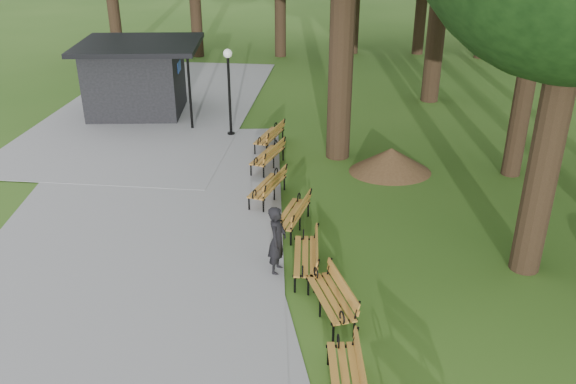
{
  "coord_description": "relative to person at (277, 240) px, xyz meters",
  "views": [
    {
      "loc": [
        -0.79,
        -11.08,
        7.81
      ],
      "look_at": [
        0.1,
        2.94,
        1.1
      ],
      "focal_mm": 37.46,
      "sensor_mm": 36.0,
      "label": 1
    }
  ],
  "objects": [
    {
      "name": "bench_7",
      "position": [
        0.09,
        8.05,
        -0.41
      ],
      "size": [
        1.32,
        2.0,
        0.88
      ],
      "primitive_type": null,
      "rotation": [
        0.0,
        0.0,
        -1.97
      ],
      "color": "#B57629",
      "rests_on": "ground"
    },
    {
      "name": "bench_1",
      "position": [
        0.98,
        -4.07,
        -0.41
      ],
      "size": [
        0.74,
        1.93,
        0.88
      ],
      "primitive_type": null,
      "rotation": [
        0.0,
        0.0,
        -1.62
      ],
      "color": "#B57629",
      "rests_on": "ground"
    },
    {
      "name": "bench_5",
      "position": [
        -0.11,
        3.85,
        -0.41
      ],
      "size": [
        1.37,
        1.99,
        0.88
      ],
      "primitive_type": null,
      "rotation": [
        0.0,
        0.0,
        -2.0
      ],
      "color": "#B57629",
      "rests_on": "ground"
    },
    {
      "name": "ground",
      "position": [
        0.27,
        -0.89,
        -0.85
      ],
      "size": [
        100.0,
        100.0,
        0.0
      ],
      "primitive_type": "plane",
      "color": "#305919",
      "rests_on": "ground"
    },
    {
      "name": "person",
      "position": [
        0.0,
        0.0,
        0.0
      ],
      "size": [
        0.58,
        0.72,
        1.7
      ],
      "primitive_type": "imported",
      "rotation": [
        0.0,
        0.0,
        1.26
      ],
      "color": "black",
      "rests_on": "ground"
    },
    {
      "name": "bench_2",
      "position": [
        1.02,
        -1.73,
        -0.41
      ],
      "size": [
        1.02,
        1.99,
        0.88
      ],
      "primitive_type": null,
      "rotation": [
        0.0,
        0.0,
        -1.36
      ],
      "color": "#B57629",
      "rests_on": "ground"
    },
    {
      "name": "dirt_mound",
      "position": [
        3.93,
        5.68,
        -0.44
      ],
      "size": [
        2.23,
        2.23,
        0.82
      ],
      "primitive_type": "cone",
      "color": "#47301C",
      "rests_on": "ground"
    },
    {
      "name": "lamp_post",
      "position": [
        -1.3,
        9.46,
        1.47
      ],
      "size": [
        0.32,
        0.32,
        3.24
      ],
      "color": "black",
      "rests_on": "ground"
    },
    {
      "name": "kiosk",
      "position": [
        -5.19,
        12.39,
        0.63
      ],
      "size": [
        4.89,
        4.3,
        2.96
      ],
      "primitive_type": null,
      "rotation": [
        0.0,
        0.0,
        -0.04
      ],
      "color": "black",
      "rests_on": "ground"
    },
    {
      "name": "bench_6",
      "position": [
        -0.03,
        6.21,
        -0.41
      ],
      "size": [
        1.39,
        1.99,
        0.88
      ],
      "primitive_type": null,
      "rotation": [
        0.0,
        0.0,
        -2.01
      ],
      "color": "#B57629",
      "rests_on": "ground"
    },
    {
      "name": "bench_3",
      "position": [
        0.65,
        -0.06,
        -0.41
      ],
      "size": [
        0.82,
        1.95,
        0.88
      ],
      "primitive_type": null,
      "rotation": [
        0.0,
        0.0,
        -1.67
      ],
      "color": "#B57629",
      "rests_on": "ground"
    },
    {
      "name": "path",
      "position": [
        -3.73,
        2.11,
        -0.82
      ],
      "size": [
        12.0,
        38.0,
        0.06
      ],
      "primitive_type": "cube",
      "color": "#979799",
      "rests_on": "ground"
    },
    {
      "name": "bench_4",
      "position": [
        0.48,
        2.05,
        -0.41
      ],
      "size": [
        1.28,
        2.0,
        0.88
      ],
      "primitive_type": null,
      "rotation": [
        0.0,
        0.0,
        -1.94
      ],
      "color": "#B57629",
      "rests_on": "ground"
    }
  ]
}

